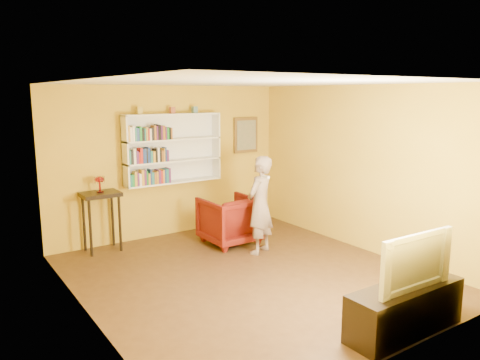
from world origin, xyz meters
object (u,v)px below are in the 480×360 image
at_px(person, 260,205).
at_px(tv_cabinet, 405,309).
at_px(bookshelf, 172,148).
at_px(ruby_lustre, 100,181).
at_px(console_table, 101,203).
at_px(television, 408,259).
at_px(armchair, 230,220).

distance_m(person, tv_cabinet, 3.03).
height_order(bookshelf, ruby_lustre, bookshelf).
height_order(ruby_lustre, person, person).
xyz_separation_m(console_table, person, (2.09, -1.53, -0.02)).
height_order(bookshelf, tv_cabinet, bookshelf).
bearing_deg(television, bookshelf, 97.27).
bearing_deg(console_table, tv_cabinet, -67.83).
xyz_separation_m(console_table, ruby_lustre, (-0.00, 0.00, 0.36)).
bearing_deg(tv_cabinet, armchair, 88.12).
bearing_deg(console_table, television, -67.83).
bearing_deg(console_table, ruby_lustre, 116.57).
relative_size(tv_cabinet, television, 1.38).
bearing_deg(tv_cabinet, ruby_lustre, 112.17).
distance_m(person, television, 2.98).
xyz_separation_m(ruby_lustre, tv_cabinet, (1.83, -4.50, -0.91)).
distance_m(console_table, tv_cabinet, 4.89).
distance_m(ruby_lustre, television, 4.87).
bearing_deg(ruby_lustre, person, -36.19).
xyz_separation_m(bookshelf, console_table, (-1.37, -0.16, -0.78)).
distance_m(armchair, person, 0.80).
bearing_deg(television, console_table, 113.76).
xyz_separation_m(ruby_lustre, person, (2.09, -1.53, -0.38)).
relative_size(armchair, person, 0.57).
xyz_separation_m(tv_cabinet, television, (0.00, 0.00, 0.57)).
height_order(ruby_lustre, television, ruby_lustre).
xyz_separation_m(ruby_lustre, television, (1.83, -4.50, -0.34)).
bearing_deg(bookshelf, armchair, -59.64).
height_order(bookshelf, console_table, bookshelf).
height_order(console_table, ruby_lustre, ruby_lustre).
relative_size(console_table, tv_cabinet, 0.67).
relative_size(ruby_lustre, tv_cabinet, 0.18).
distance_m(bookshelf, armchair, 1.65).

